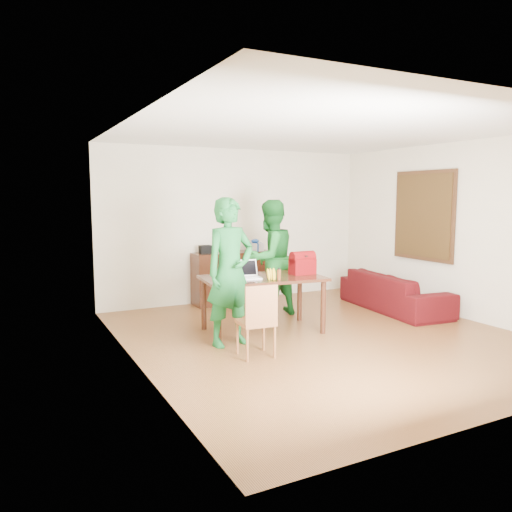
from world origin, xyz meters
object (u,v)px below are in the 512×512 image
bottle (279,274)px  sofa (394,292)px  person_far (270,259)px  red_bag (302,265)px  person_near (230,272)px  table (263,284)px  chair (256,335)px  laptop (248,275)px

bottle → sofa: bottle is taller
person_far → red_bag: (0.09, -0.79, -0.01)m
red_bag → person_near: bearing=-165.9°
bottle → red_bag: red_bag is taller
table → person_far: size_ratio=0.96×
person_far → bottle: bearing=52.1°
person_near → person_far: 1.60m
table → sofa: 2.59m
person_near → red_bag: 1.30m
table → person_far: 0.94m
red_bag → sofa: bearing=7.3°
chair → person_far: bearing=61.3°
chair → red_bag: red_bag is taller
person_near → table: bearing=18.6°
person_far → bottle: (-0.45, -1.07, -0.06)m
bottle → person_near: bearing=-178.1°
chair → laptop: laptop is taller
laptop → bottle: laptop is taller
table → red_bag: size_ratio=5.00×
chair → person_far: size_ratio=0.48×
chair → red_bag: (1.19, 0.88, 0.64)m
laptop → bottle: bearing=-30.2°
chair → person_far: person_far is taller
person_near → person_far: (1.17, 1.09, -0.02)m
sofa → table: bearing=99.7°
person_far → laptop: person_far is taller
red_bag → sofa: red_bag is taller
bottle → sofa: 2.59m
person_far → red_bag: size_ratio=5.21×
chair → sofa: size_ratio=0.42×
table → red_bag: bearing=2.9°
person_far → bottle: size_ratio=11.26×
person_near → laptop: size_ratio=4.86×
red_bag → person_far: bearing=97.1°
person_far → bottle: 1.16m
person_far → laptop: size_ratio=4.75×
person_near → laptop: bearing=27.7°
laptop → red_bag: (0.87, 0.00, 0.08)m
table → bottle: size_ratio=10.80×
person_far → person_near: bearing=28.1°
table → chair: chair is taller
laptop → sofa: size_ratio=0.18×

